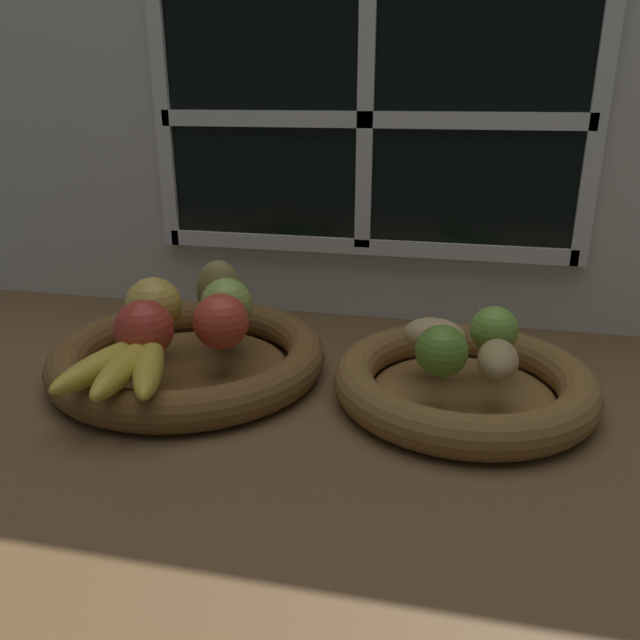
{
  "coord_description": "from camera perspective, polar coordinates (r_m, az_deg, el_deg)",
  "views": [
    {
      "loc": [
        14.31,
        -67.98,
        34.99
      ],
      "look_at": [
        -1.12,
        1.79,
        8.81
      ],
      "focal_mm": 35.22,
      "sensor_mm": 36.0,
      "label": 1
    }
  ],
  "objects": [
    {
      "name": "apple_golden_left",
      "position": [
        0.85,
        -14.88,
        1.29
      ],
      "size": [
        7.43,
        7.43,
        7.43
      ],
      "primitive_type": "sphere",
      "color": "gold",
      "rests_on": "fruit_bowl_left"
    },
    {
      "name": "lime_far",
      "position": [
        0.79,
        15.53,
        -0.86
      ],
      "size": [
        5.8,
        5.8,
        5.8
      ],
      "primitive_type": "sphere",
      "color": "#7AAD3D",
      "rests_on": "fruit_bowl_right"
    },
    {
      "name": "fruit_bowl_left",
      "position": [
        0.84,
        -11.79,
        -3.34
      ],
      "size": [
        35.54,
        35.54,
        4.81
      ],
      "color": "brown",
      "rests_on": "ground_plane"
    },
    {
      "name": "apple_red_front",
      "position": [
        0.77,
        -15.69,
        -0.79
      ],
      "size": [
        7.08,
        7.08,
        7.08
      ],
      "primitive_type": "sphere",
      "color": "#B73828",
      "rests_on": "fruit_bowl_left"
    },
    {
      "name": "back_wall",
      "position": [
        0.99,
        4.3,
        15.96
      ],
      "size": [
        140.0,
        4.6,
        55.0
      ],
      "color": "silver",
      "rests_on": "ground_plane"
    },
    {
      "name": "apple_green_back",
      "position": [
        0.84,
        -8.47,
        1.45
      ],
      "size": [
        6.99,
        6.99,
        6.99
      ],
      "primitive_type": "sphere",
      "color": "#99B74C",
      "rests_on": "fruit_bowl_left"
    },
    {
      "name": "lime_near",
      "position": [
        0.71,
        10.98,
        -2.79
      ],
      "size": [
        5.92,
        5.92,
        5.92
      ],
      "primitive_type": "sphere",
      "color": "olive",
      "rests_on": "fruit_bowl_right"
    },
    {
      "name": "apple_red_right",
      "position": [
        0.78,
        -9.07,
        -0.22
      ],
      "size": [
        6.95,
        6.95,
        6.95
      ],
      "primitive_type": "sphere",
      "color": "#CC422D",
      "rests_on": "fruit_bowl_left"
    },
    {
      "name": "ground_plane",
      "position": [
        0.78,
        0.52,
        -7.59
      ],
      "size": [
        140.0,
        90.0,
        3.0
      ],
      "primitive_type": "cube",
      "color": "brown"
    },
    {
      "name": "potato_oblong",
      "position": [
        0.78,
        10.34,
        -1.35
      ],
      "size": [
        8.26,
        6.48,
        4.11
      ],
      "primitive_type": "ellipsoid",
      "rotation": [
        0.0,
        0.0,
        3.01
      ],
      "color": "tan",
      "rests_on": "fruit_bowl_right"
    },
    {
      "name": "pear_brown",
      "position": [
        0.87,
        -9.11,
        2.58
      ],
      "size": [
        6.89,
        6.01,
        8.79
      ],
      "primitive_type": "ellipsoid",
      "rotation": [
        0.0,
        0.0,
        4.85
      ],
      "color": "olive",
      "rests_on": "fruit_bowl_left"
    },
    {
      "name": "banana_bunch_front",
      "position": [
        0.73,
        -16.99,
        -3.79
      ],
      "size": [
        12.9,
        17.54,
        3.21
      ],
      "color": "gold",
      "rests_on": "fruit_bowl_left"
    },
    {
      "name": "fruit_bowl_right",
      "position": [
        0.77,
        12.88,
        -5.56
      ],
      "size": [
        31.05,
        31.05,
        4.81
      ],
      "color": "brown",
      "rests_on": "ground_plane"
    },
    {
      "name": "potato_small",
      "position": [
        0.72,
        15.85,
        -3.54
      ],
      "size": [
        4.59,
        7.6,
        4.24
      ],
      "primitive_type": "ellipsoid",
      "rotation": [
        0.0,
        0.0,
        1.55
      ],
      "color": "tan",
      "rests_on": "fruit_bowl_right"
    }
  ]
}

